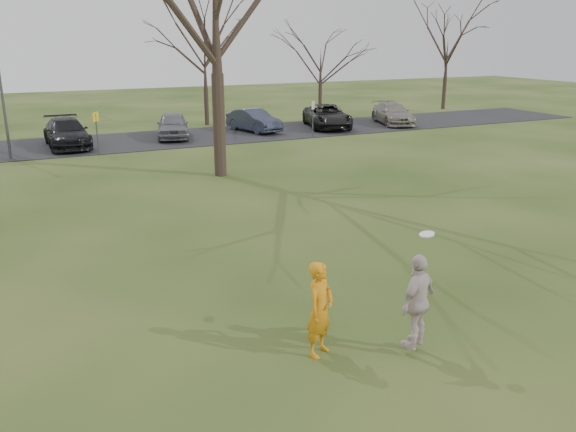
% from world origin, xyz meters
% --- Properties ---
extents(ground, '(120.00, 120.00, 0.00)m').
position_xyz_m(ground, '(0.00, 0.00, 0.00)').
color(ground, '#1E380F').
rests_on(ground, ground).
extents(parking_strip, '(62.00, 6.50, 0.04)m').
position_xyz_m(parking_strip, '(0.00, 25.00, 0.02)').
color(parking_strip, black).
rests_on(parking_strip, ground).
extents(player_defender, '(0.79, 0.72, 1.81)m').
position_xyz_m(player_defender, '(-1.10, 0.28, 0.90)').
color(player_defender, orange).
rests_on(player_defender, ground).
extents(car_3, '(2.18, 5.09, 1.46)m').
position_xyz_m(car_3, '(-3.20, 24.67, 0.77)').
color(car_3, black).
rests_on(car_3, parking_strip).
extents(car_4, '(2.68, 4.51, 1.44)m').
position_xyz_m(car_4, '(2.58, 25.10, 0.76)').
color(car_4, slate).
rests_on(car_4, parking_strip).
extents(car_5, '(2.45, 4.31, 1.34)m').
position_xyz_m(car_5, '(7.67, 25.33, 0.71)').
color(car_5, '#2E3646').
rests_on(car_5, parking_strip).
extents(car_6, '(3.72, 5.65, 1.44)m').
position_xyz_m(car_6, '(12.51, 24.85, 0.76)').
color(car_6, black).
rests_on(car_6, parking_strip).
extents(car_7, '(3.06, 4.97, 1.34)m').
position_xyz_m(car_7, '(17.24, 24.43, 0.71)').
color(car_7, gray).
rests_on(car_7, parking_strip).
extents(catching_play, '(1.14, 0.85, 2.17)m').
position_xyz_m(catching_play, '(0.53, -0.43, 1.04)').
color(catching_play, beige).
rests_on(catching_play, ground).
extents(sign_yellow, '(0.35, 0.35, 2.08)m').
position_xyz_m(sign_yellow, '(-2.00, 22.00, 1.45)').
color(sign_yellow, '#47474C').
rests_on(sign_yellow, ground).
extents(sign_white, '(0.35, 0.35, 2.08)m').
position_xyz_m(sign_white, '(10.00, 22.00, 1.45)').
color(sign_white, '#47474C').
rests_on(sign_white, ground).
extents(big_tree, '(9.00, 9.00, 14.00)m').
position_xyz_m(big_tree, '(2.00, 15.00, 7.00)').
color(big_tree, '#352821').
rests_on(big_tree, ground).
extents(small_tree_row, '(55.00, 5.90, 8.50)m').
position_xyz_m(small_tree_row, '(4.38, 30.06, 3.89)').
color(small_tree_row, '#352821').
rests_on(small_tree_row, ground).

